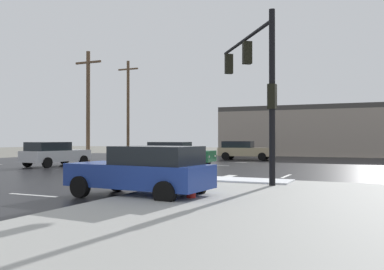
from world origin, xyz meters
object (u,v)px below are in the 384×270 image
sedan_green (177,153)px  sedan_blue (143,170)px  fire_hydrant (191,184)px  sedan_tan (244,150)px  traffic_signal_mast (256,74)px  sedan_silver (54,153)px  utility_pole_distant (128,107)px  utility_pole_far (88,105)px

sedan_green → sedan_blue: (5.44, -13.25, 0.00)m
fire_hydrant → sedan_tan: size_ratio=0.17×
sedan_green → sedan_blue: same height
traffic_signal_mast → sedan_silver: 15.99m
sedan_silver → utility_pole_distant: (-2.88, 13.11, 4.04)m
fire_hydrant → sedan_green: size_ratio=0.17×
sedan_green → utility_pole_far: (-7.22, 0.08, 3.43)m
traffic_signal_mast → sedan_silver: size_ratio=1.36×
fire_hydrant → sedan_blue: size_ratio=0.17×
traffic_signal_mast → sedan_blue: (-2.10, -5.18, -3.54)m
traffic_signal_mast → fire_hydrant: size_ratio=8.01×
utility_pole_far → utility_pole_distant: size_ratio=0.87×
fire_hydrant → utility_pole_distant: 29.29m
sedan_silver → sedan_green: same height
fire_hydrant → sedan_silver: bearing=144.9°
sedan_silver → utility_pole_distant: 14.02m
sedan_tan → utility_pole_far: size_ratio=0.57×
sedan_blue → utility_pole_far: (-12.66, 13.33, 3.43)m
sedan_blue → utility_pole_distant: size_ratio=0.50×
sedan_blue → utility_pole_far: 18.70m
sedan_silver → utility_pole_far: size_ratio=0.57×
utility_pole_far → utility_pole_distant: bearing=106.8°
sedan_blue → utility_pole_distant: bearing=-51.7°
sedan_tan → sedan_silver: bearing=-129.4°
traffic_signal_mast → utility_pole_distant: 25.19m
sedan_silver → sedan_tan: size_ratio=1.00×
sedan_green → sedan_blue: size_ratio=1.00×
traffic_signal_mast → sedan_tan: (-5.99, 17.71, -3.54)m
fire_hydrant → sedan_blue: 1.72m
sedan_tan → utility_pole_distant: 12.40m
sedan_green → sedan_tan: same height
sedan_blue → sedan_silver: bearing=-33.8°
fire_hydrant → utility_pole_far: bearing=136.8°
sedan_silver → utility_pole_far: 4.80m
fire_hydrant → sedan_green: 15.18m
sedan_silver → sedan_tan: 15.65m
traffic_signal_mast → fire_hydrant: (-0.42, -5.33, -3.86)m
utility_pole_distant → utility_pole_far: bearing=-73.2°
fire_hydrant → sedan_green: bearing=118.0°
utility_pole_far → sedan_green: bearing=-0.6°
traffic_signal_mast → utility_pole_distant: size_ratio=0.68×
sedan_blue → utility_pole_distant: utility_pole_distant is taller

